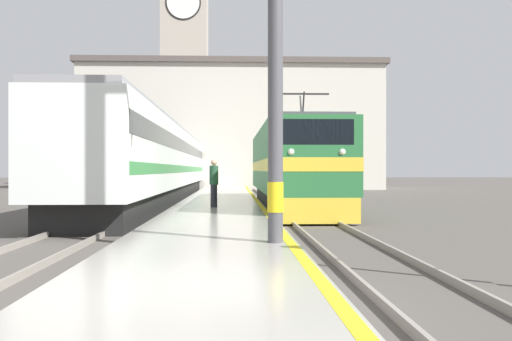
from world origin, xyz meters
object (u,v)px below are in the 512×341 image
locomotive_train (292,167)px  person_on_platform (214,182)px  clock_tower (185,53)px  passenger_train (161,162)px  catenary_mast (277,31)px

locomotive_train → person_on_platform: 4.60m
clock_tower → locomotive_train: bearing=-78.5°
passenger_train → catenary_mast: size_ratio=4.47×
locomotive_train → passenger_train: bearing=129.6°
person_on_platform → catenary_mast: bearing=-81.8°
passenger_train → catenary_mast: (4.98, -22.45, 2.32)m
passenger_train → clock_tower: size_ratio=1.46×
person_on_platform → clock_tower: clock_tower is taller
passenger_train → locomotive_train: bearing=-50.4°
passenger_train → clock_tower: bearing=91.8°
passenger_train → catenary_mast: catenary_mast is taller
locomotive_train → person_on_platform: size_ratio=8.57×
clock_tower → person_on_platform: bearing=-83.9°
catenary_mast → clock_tower: bearing=96.5°
passenger_train → clock_tower: 31.57m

